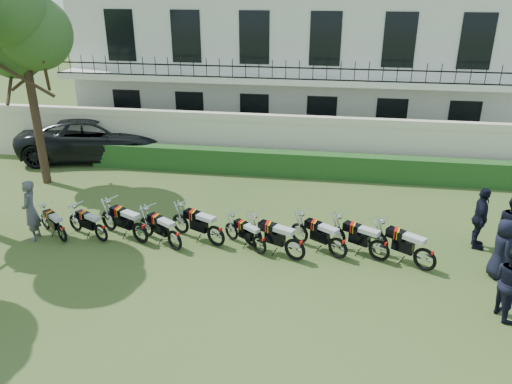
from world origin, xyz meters
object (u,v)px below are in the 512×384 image
(motorcycle_7, at_px, (338,243))
(officer_3, at_px, (502,249))
(officer_1, at_px, (512,282))
(motorcycle_8, at_px, (380,245))
(motorcycle_9, at_px, (426,254))
(motorcycle_2, at_px, (140,228))
(motorcycle_3, at_px, (174,236))
(motorcycle_4, at_px, (216,231))
(tree_west_near, at_px, (21,26))
(motorcycle_1, at_px, (101,229))
(inspector, at_px, (31,211))
(suv, at_px, (98,137))
(officer_5, at_px, (480,218))
(motorcycle_6, at_px, (295,244))
(motorcycle_0, at_px, (61,229))
(officer_4, at_px, (512,226))
(motorcycle_5, at_px, (259,241))

(motorcycle_7, bearing_deg, officer_3, -60.54)
(officer_1, bearing_deg, motorcycle_8, 41.48)
(motorcycle_9, distance_m, officer_1, 2.39)
(motorcycle_2, height_order, motorcycle_8, motorcycle_2)
(motorcycle_3, bearing_deg, motorcycle_4, -37.55)
(tree_west_near, height_order, motorcycle_7, tree_west_near)
(motorcycle_2, relative_size, motorcycle_3, 1.13)
(motorcycle_1, bearing_deg, motorcycle_4, -60.28)
(tree_west_near, xyz_separation_m, inspector, (2.08, -4.36, -4.94))
(suv, distance_m, officer_1, 17.33)
(motorcycle_8, xyz_separation_m, officer_5, (2.93, 1.29, 0.44))
(motorcycle_4, bearing_deg, tree_west_near, 88.43)
(inspector, bearing_deg, suv, 175.87)
(motorcycle_2, distance_m, suv, 8.76)
(motorcycle_6, relative_size, officer_1, 1.07)
(motorcycle_4, distance_m, officer_5, 7.77)
(motorcycle_6, distance_m, officer_3, 5.45)
(motorcycle_0, relative_size, officer_1, 0.78)
(motorcycle_8, xyz_separation_m, officer_4, (3.68, 0.88, 0.44))
(suv, xyz_separation_m, inspector, (1.37, -7.57, 0.03))
(inspector, bearing_deg, motorcycle_0, 70.37)
(motorcycle_3, distance_m, officer_5, 8.97)
(tree_west_near, bearing_deg, motorcycle_7, -20.15)
(motorcycle_0, relative_size, motorcycle_9, 0.79)
(suv, bearing_deg, motorcycle_1, -166.08)
(tree_west_near, relative_size, officer_3, 4.70)
(motorcycle_4, distance_m, motorcycle_5, 1.37)
(motorcycle_2, relative_size, inspector, 1.00)
(motorcycle_0, distance_m, inspector, 1.10)
(motorcycle_4, distance_m, suv, 10.06)
(motorcycle_7, distance_m, motorcycle_8, 1.15)
(tree_west_near, relative_size, motorcycle_3, 4.67)
(inspector, distance_m, officer_5, 13.40)
(motorcycle_1, xyz_separation_m, motorcycle_9, (9.45, -0.20, 0.08))
(motorcycle_8, bearing_deg, motorcycle_6, 127.48)
(motorcycle_1, xyz_separation_m, motorcycle_3, (2.37, -0.16, 0.04))
(motorcycle_4, relative_size, officer_3, 1.14)
(motorcycle_5, xyz_separation_m, officer_4, (7.08, 1.00, 0.51))
(officer_4, bearing_deg, motorcycle_8, 89.13)
(motorcycle_3, relative_size, officer_1, 0.92)
(motorcycle_3, xyz_separation_m, officer_3, (8.98, 0.00, 0.35))
(motorcycle_9, bearing_deg, officer_4, -30.25)
(motorcycle_8, bearing_deg, motorcycle_7, 120.81)
(motorcycle_3, xyz_separation_m, motorcycle_5, (2.49, 0.17, -0.05))
(motorcycle_1, bearing_deg, motorcycle_3, -68.27)
(motorcycle_2, bearing_deg, motorcycle_4, -59.23)
(inspector, relative_size, officer_1, 1.04)
(motorcycle_3, xyz_separation_m, officer_1, (8.70, -1.77, 0.43))
(motorcycle_9, distance_m, officer_5, 2.41)
(motorcycle_0, xyz_separation_m, officer_5, (12.34, 1.62, 0.52))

